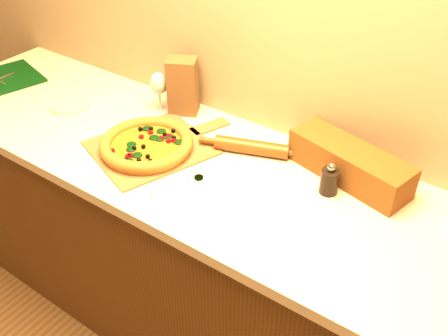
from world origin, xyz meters
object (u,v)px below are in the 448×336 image
pepper_grinder (329,181)px  wine_glass (159,85)px  side_plate (70,105)px  pizza (146,144)px  rolling_pin (252,147)px  pizza_peel (155,146)px  dark_jar (176,85)px

pepper_grinder → wine_glass: size_ratio=0.67×
side_plate → pizza: bearing=-7.3°
wine_glass → rolling_pin: bearing=-5.3°
pepper_grinder → rolling_pin: 0.32m
pizza → pepper_grinder: (0.63, 0.16, 0.02)m
pizza_peel → pepper_grinder: (0.62, 0.12, 0.04)m
pizza → dark_jar: 0.39m
rolling_pin → dark_jar: bearing=161.6°
pizza_peel → wine_glass: bearing=146.4°
pepper_grinder → rolling_pin: bearing=172.1°
wine_glass → dark_jar: size_ratio=1.28×
pizza_peel → wine_glass: wine_glass is taller
pepper_grinder → side_plate: bearing=-174.9°
pepper_grinder → rolling_pin: (-0.32, 0.04, -0.02)m
pizza_peel → pizza: pizza is taller
pizza → side_plate: bearing=172.7°
rolling_pin → pizza: bearing=-146.9°
pepper_grinder → wine_glass: wine_glass is taller
pepper_grinder → pizza_peel: bearing=-168.7°
pizza → dark_jar: (-0.15, 0.36, 0.04)m
pizza → pepper_grinder: bearing=14.2°
wine_glass → dark_jar: 0.12m
dark_jar → side_plate: 0.44m
pizza → rolling_pin: size_ratio=0.89×
wine_glass → side_plate: 0.39m
pizza → rolling_pin: (0.31, 0.20, -0.00)m
rolling_pin → dark_jar: (-0.47, 0.16, 0.04)m
pizza_peel → dark_jar: (-0.16, 0.32, 0.06)m
side_plate → pepper_grinder: bearing=5.1°
pepper_grinder → pizza: bearing=-165.8°
rolling_pin → side_plate: size_ratio=2.30×
pepper_grinder → dark_jar: bearing=165.7°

